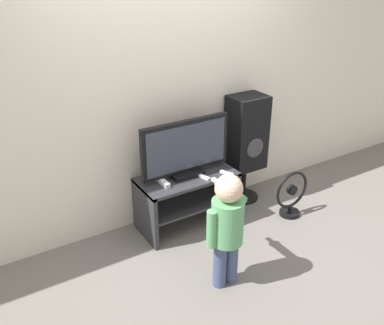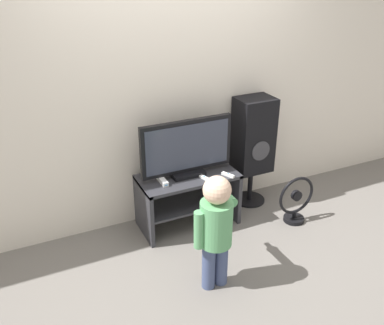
# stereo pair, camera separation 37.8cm
# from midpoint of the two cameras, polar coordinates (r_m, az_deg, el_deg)

# --- Properties ---
(ground_plane) EXTENTS (16.00, 16.00, 0.00)m
(ground_plane) POSITION_cam_midpoint_polar(r_m,az_deg,el_deg) (4.04, 3.56, -9.75)
(ground_plane) COLOR slate
(wall_back) EXTENTS (10.00, 0.06, 2.60)m
(wall_back) POSITION_cam_midpoint_polar(r_m,az_deg,el_deg) (3.90, 0.29, 10.29)
(wall_back) COLOR silver
(wall_back) RESTS_ON ground_plane
(tv_stand) EXTENTS (0.92, 0.45, 0.52)m
(tv_stand) POSITION_cam_midpoint_polar(r_m,az_deg,el_deg) (4.02, 2.15, -4.14)
(tv_stand) COLOR #2D2D33
(tv_stand) RESTS_ON ground_plane
(television) EXTENTS (0.87, 0.20, 0.53)m
(television) POSITION_cam_midpoint_polar(r_m,az_deg,el_deg) (3.83, 2.12, 1.78)
(television) COLOR black
(television) RESTS_ON tv_stand
(game_console) EXTENTS (0.05, 0.19, 0.04)m
(game_console) POSITION_cam_midpoint_polar(r_m,az_deg,el_deg) (3.80, -1.15, -2.49)
(game_console) COLOR white
(game_console) RESTS_ON tv_stand
(remote_primary) EXTENTS (0.08, 0.13, 0.03)m
(remote_primary) POSITION_cam_midpoint_polar(r_m,az_deg,el_deg) (3.95, 7.56, -1.72)
(remote_primary) COLOR white
(remote_primary) RESTS_ON tv_stand
(remote_secondary) EXTENTS (0.07, 0.13, 0.03)m
(remote_secondary) POSITION_cam_midpoint_polar(r_m,az_deg,el_deg) (3.88, 4.42, -2.10)
(remote_secondary) COLOR white
(remote_secondary) RESTS_ON tv_stand
(child) EXTENTS (0.36, 0.53, 0.96)m
(child) POSITION_cam_midpoint_polar(r_m,az_deg,el_deg) (3.20, 6.59, -8.19)
(child) COLOR #3F4C72
(child) RESTS_ON ground_plane
(speaker_tower) EXTENTS (0.36, 0.33, 1.13)m
(speaker_tower) POSITION_cam_midpoint_polar(r_m,az_deg,el_deg) (4.31, 10.68, 3.26)
(speaker_tower) COLOR black
(speaker_tower) RESTS_ON ground_plane
(floor_fan) EXTENTS (0.39, 0.20, 0.48)m
(floor_fan) POSITION_cam_midpoint_polar(r_m,az_deg,el_deg) (4.28, 16.16, -5.11)
(floor_fan) COLOR black
(floor_fan) RESTS_ON ground_plane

